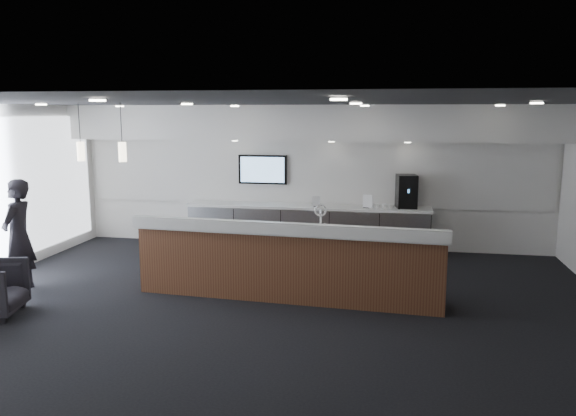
# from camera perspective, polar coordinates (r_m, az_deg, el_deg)

# --- Properties ---
(ground) EXTENTS (10.00, 10.00, 0.00)m
(ground) POSITION_cam_1_polar(r_m,az_deg,el_deg) (8.41, -1.82, -10.14)
(ground) COLOR black
(ground) RESTS_ON ground
(ceiling) EXTENTS (10.00, 8.00, 0.02)m
(ceiling) POSITION_cam_1_polar(r_m,az_deg,el_deg) (7.92, -1.94, 10.75)
(ceiling) COLOR black
(ceiling) RESTS_ON back_wall
(back_wall) EXTENTS (10.00, 0.02, 3.00)m
(back_wall) POSITION_cam_1_polar(r_m,az_deg,el_deg) (11.93, 2.21, 3.16)
(back_wall) COLOR silver
(back_wall) RESTS_ON ground
(soffit_bulkhead) EXTENTS (10.00, 0.90, 0.70)m
(soffit_bulkhead) POSITION_cam_1_polar(r_m,az_deg,el_deg) (11.41, 1.92, 8.66)
(soffit_bulkhead) COLOR silver
(soffit_bulkhead) RESTS_ON back_wall
(alcove_panel) EXTENTS (9.80, 0.06, 1.40)m
(alcove_panel) POSITION_cam_1_polar(r_m,az_deg,el_deg) (11.89, 2.19, 3.63)
(alcove_panel) COLOR silver
(alcove_panel) RESTS_ON back_wall
(back_credenza) EXTENTS (5.06, 0.66, 0.95)m
(back_credenza) POSITION_cam_1_polar(r_m,az_deg,el_deg) (11.74, 1.93, -1.99)
(back_credenza) COLOR gray
(back_credenza) RESTS_ON ground
(wall_tv) EXTENTS (1.05, 0.08, 0.62)m
(wall_tv) POSITION_cam_1_polar(r_m,az_deg,el_deg) (12.01, -2.59, 3.92)
(wall_tv) COLOR black
(wall_tv) RESTS_ON back_wall
(pendant_left) EXTENTS (0.12, 0.12, 0.30)m
(pendant_left) POSITION_cam_1_polar(r_m,az_deg,el_deg) (9.48, -15.23, 5.70)
(pendant_left) COLOR #FFEDC6
(pendant_left) RESTS_ON ceiling
(pendant_right) EXTENTS (0.12, 0.12, 0.30)m
(pendant_right) POSITION_cam_1_polar(r_m,az_deg,el_deg) (9.81, -18.94, 5.64)
(pendant_right) COLOR #FFEDC6
(pendant_right) RESTS_ON ceiling
(ceiling_can_lights) EXTENTS (7.00, 5.00, 0.02)m
(ceiling_can_lights) POSITION_cam_1_polar(r_m,az_deg,el_deg) (7.92, -1.94, 10.53)
(ceiling_can_lights) COLOR white
(ceiling_can_lights) RESTS_ON ceiling
(service_counter) EXTENTS (4.84, 1.10, 1.49)m
(service_counter) POSITION_cam_1_polar(r_m,az_deg,el_deg) (8.71, -0.00, -5.46)
(service_counter) COLOR #512B1B
(service_counter) RESTS_ON ground
(coffee_machine) EXTENTS (0.45, 0.54, 0.67)m
(coffee_machine) POSITION_cam_1_polar(r_m,az_deg,el_deg) (11.55, 11.93, 1.67)
(coffee_machine) COLOR black
(coffee_machine) RESTS_ON back_credenza
(info_sign_left) EXTENTS (0.16, 0.05, 0.22)m
(info_sign_left) POSITION_cam_1_polar(r_m,az_deg,el_deg) (11.49, 2.86, 0.69)
(info_sign_left) COLOR silver
(info_sign_left) RESTS_ON back_credenza
(info_sign_right) EXTENTS (0.20, 0.08, 0.27)m
(info_sign_right) POSITION_cam_1_polar(r_m,az_deg,el_deg) (11.42, 8.10, 0.67)
(info_sign_right) COLOR silver
(info_sign_right) RESTS_ON back_credenza
(lounge_guest) EXTENTS (0.51, 0.71, 1.82)m
(lounge_guest) POSITION_cam_1_polar(r_m,az_deg,el_deg) (9.95, -25.72, -2.56)
(lounge_guest) COLOR black
(lounge_guest) RESTS_ON ground
(cup_0) EXTENTS (0.09, 0.09, 0.09)m
(cup_0) POSITION_cam_1_polar(r_m,az_deg,el_deg) (11.44, 10.44, 0.17)
(cup_0) COLOR white
(cup_0) RESTS_ON back_credenza
(cup_1) EXTENTS (0.13, 0.13, 0.09)m
(cup_1) POSITION_cam_1_polar(r_m,az_deg,el_deg) (11.44, 9.74, 0.19)
(cup_1) COLOR white
(cup_1) RESTS_ON back_credenza
(cup_2) EXTENTS (0.12, 0.12, 0.09)m
(cup_2) POSITION_cam_1_polar(r_m,az_deg,el_deg) (11.45, 9.04, 0.22)
(cup_2) COLOR white
(cup_2) RESTS_ON back_credenza
(cup_3) EXTENTS (0.12, 0.12, 0.09)m
(cup_3) POSITION_cam_1_polar(r_m,az_deg,el_deg) (11.45, 8.34, 0.24)
(cup_3) COLOR white
(cup_3) RESTS_ON back_credenza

